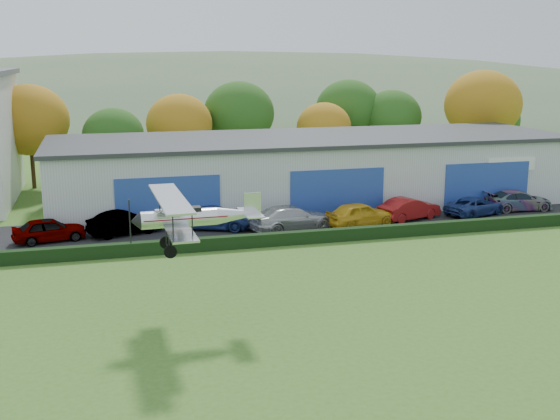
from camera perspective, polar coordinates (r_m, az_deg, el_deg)
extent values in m
plane|color=#3A6620|center=(28.38, 10.27, -11.33)|extent=(300.00, 300.00, 0.00)
cube|color=black|center=(47.99, 2.90, -1.10)|extent=(48.00, 9.00, 0.05)
cube|color=black|center=(43.50, 4.84, -2.07)|extent=(46.00, 0.60, 0.80)
cube|color=#B2B7BC|center=(54.63, 2.68, 3.25)|extent=(40.00, 12.00, 5.00)
cube|color=#2D3033|center=(54.26, 2.71, 6.01)|extent=(40.60, 12.60, 0.30)
cube|color=#26449E|center=(46.51, -9.25, 0.55)|extent=(7.00, 0.12, 3.60)
cube|color=#26449E|center=(49.12, 4.80, 1.31)|extent=(7.00, 0.12, 3.60)
cube|color=#26449E|center=(54.31, 16.82, 1.91)|extent=(7.00, 0.12, 3.60)
cylinder|color=#3D2614|center=(64.35, -19.84, 3.11)|extent=(0.36, 0.36, 3.15)
ellipsoid|color=#9A7213|center=(63.82, -20.14, 7.05)|extent=(6.84, 6.84, 6.16)
cylinder|color=#3D2614|center=(62.20, -13.53, 2.88)|extent=(0.36, 0.36, 2.45)
ellipsoid|color=#1E4C14|center=(61.73, -13.69, 6.05)|extent=(5.32, 5.32, 4.79)
cylinder|color=#3D2614|center=(64.56, -8.26, 3.60)|extent=(0.36, 0.36, 2.80)
ellipsoid|color=#9A7213|center=(64.06, -8.37, 7.10)|extent=(6.08, 6.08, 5.47)
cylinder|color=#3D2614|center=(67.42, -3.39, 4.25)|extent=(0.36, 0.36, 3.15)
ellipsoid|color=#1E4C14|center=(66.92, -3.44, 8.02)|extent=(6.84, 6.84, 6.16)
cylinder|color=#3D2614|center=(67.63, 3.63, 3.97)|extent=(0.36, 0.36, 2.45)
ellipsoid|color=#9A7213|center=(67.19, 3.67, 6.89)|extent=(5.32, 5.32, 4.79)
cylinder|color=#3D2614|center=(72.34, 9.16, 4.55)|extent=(0.36, 0.36, 2.80)
ellipsoid|color=#1E4C14|center=(71.90, 9.27, 7.67)|extent=(6.08, 6.08, 5.47)
cylinder|color=#3D2614|center=(72.49, 16.27, 4.49)|extent=(0.36, 0.36, 3.50)
ellipsoid|color=#9A7213|center=(71.99, 16.51, 8.39)|extent=(7.60, 7.60, 6.84)
cylinder|color=#3D2614|center=(78.02, 17.26, 4.59)|extent=(0.36, 0.36, 2.45)
ellipsoid|color=#1E4C14|center=(77.64, 17.43, 7.12)|extent=(5.32, 5.32, 4.79)
cylinder|color=#3D2614|center=(72.64, 5.63, 4.82)|extent=(0.36, 0.36, 3.15)
ellipsoid|color=#1E4C14|center=(72.17, 5.71, 8.32)|extent=(6.84, 6.84, 6.16)
ellipsoid|color=#4C6642|center=(168.48, -4.07, 3.49)|extent=(320.00, 196.00, 56.00)
ellipsoid|color=#4C6642|center=(193.43, 16.82, 5.82)|extent=(240.00, 126.00, 36.00)
imported|color=gray|center=(45.38, -18.65, -1.55)|extent=(4.73, 2.70, 1.52)
imported|color=gray|center=(45.79, -12.78, -1.04)|extent=(5.03, 3.11, 1.56)
imported|color=navy|center=(46.48, -5.39, -0.62)|extent=(5.89, 4.29, 1.49)
imported|color=silver|center=(45.70, 0.98, -0.68)|extent=(6.15, 3.55, 1.68)
imported|color=gold|center=(47.14, 6.68, -0.35)|extent=(5.23, 3.03, 1.67)
imported|color=maroon|center=(49.60, 10.70, 0.11)|extent=(5.06, 3.13, 1.57)
imported|color=navy|center=(52.12, 15.91, 0.32)|extent=(5.31, 3.75, 1.35)
imported|color=gray|center=(54.77, 19.21, 0.76)|extent=(5.27, 2.39, 1.50)
cylinder|color=silver|center=(29.78, -8.40, -0.69)|extent=(3.28, 0.86, 0.77)
cone|color=silver|center=(30.23, -3.56, -0.37)|extent=(1.91, 0.82, 0.77)
cone|color=black|center=(29.60, -11.93, -0.91)|extent=(0.45, 0.78, 0.77)
cube|color=maroon|center=(29.81, -7.91, -0.58)|extent=(3.63, 0.88, 0.05)
cube|color=black|center=(29.76, -7.60, 0.04)|extent=(1.04, 0.54, 0.21)
cube|color=silver|center=(29.82, -8.71, -1.19)|extent=(1.23, 6.21, 0.09)
cube|color=silver|center=(29.55, -9.11, 0.97)|extent=(1.33, 6.55, 0.09)
cylinder|color=black|center=(27.48, -8.90, -1.14)|extent=(0.05, 0.05, 1.12)
cylinder|color=black|center=(27.59, -7.31, -1.03)|extent=(0.05, 0.05, 1.12)
cylinder|color=black|center=(31.81, -9.99, 0.71)|extent=(0.05, 0.05, 1.12)
cylinder|color=black|center=(31.90, -8.61, 0.80)|extent=(0.05, 0.05, 1.12)
cylinder|color=black|center=(29.32, -9.01, 0.28)|extent=(0.06, 0.19, 0.64)
cylinder|color=black|center=(29.90, -9.17, 0.52)|extent=(0.06, 0.19, 0.64)
cylinder|color=black|center=(29.55, -9.24, -2.29)|extent=(0.08, 0.60, 1.05)
cylinder|color=black|center=(30.25, -9.42, -1.94)|extent=(0.08, 0.60, 1.05)
cylinder|color=black|center=(30.03, -9.29, -3.06)|extent=(0.10, 1.63, 0.06)
cylinder|color=black|center=(29.29, -9.10, -3.46)|extent=(0.55, 0.13, 0.55)
cylinder|color=black|center=(30.77, -9.48, -2.68)|extent=(0.55, 0.13, 0.55)
cylinder|color=black|center=(30.42, -2.45, -0.69)|extent=(0.32, 0.06, 0.36)
cube|color=silver|center=(30.36, -2.46, -0.22)|extent=(0.83, 2.25, 0.05)
cube|color=silver|center=(30.29, -2.31, 0.58)|extent=(0.77, 0.07, 0.94)
cube|color=black|center=(29.58, -12.38, -0.94)|extent=(0.05, 0.10, 1.89)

